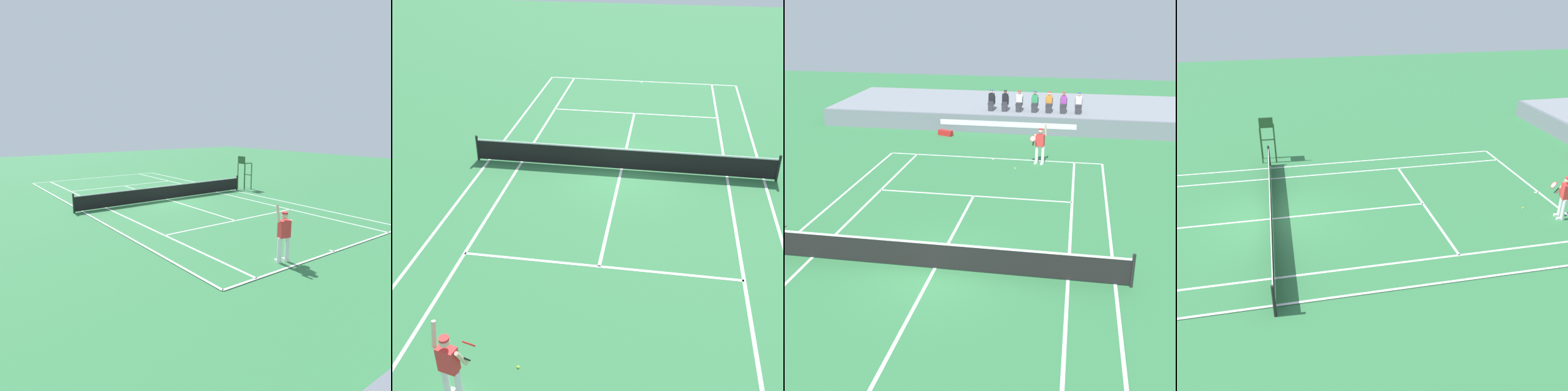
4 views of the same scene
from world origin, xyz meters
TOP-DOWN VIEW (x-y plane):
  - ground_plane at (0.00, 0.00)m, footprint 80.00×80.00m
  - court at (0.00, 0.00)m, footprint 11.08×23.88m
  - net at (0.00, 0.00)m, footprint 11.98×0.10m
  - tennis_player at (2.38, 11.43)m, footprint 0.82×0.61m
  - tennis_ball at (1.29, 10.41)m, footprint 0.07×0.07m

SIDE VIEW (x-z plane):
  - ground_plane at x=0.00m, z-range 0.00..0.00m
  - court at x=0.00m, z-range 0.00..0.02m
  - tennis_ball at x=1.29m, z-range 0.00..0.07m
  - net at x=0.00m, z-range -0.01..1.06m
  - tennis_player at x=2.38m, z-range -0.05..2.04m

